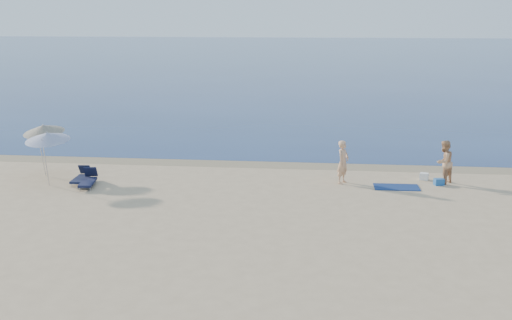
{
  "coord_description": "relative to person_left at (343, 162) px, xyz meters",
  "views": [
    {
      "loc": [
        1.65,
        -10.83,
        7.23
      ],
      "look_at": [
        -1.34,
        16.0,
        1.0
      ],
      "focal_mm": 45.0,
      "sensor_mm": 36.0,
      "label": 1
    }
  ],
  "objects": [
    {
      "name": "sea",
      "position": [
        -2.4,
        83.7,
        -0.93
      ],
      "size": [
        240.0,
        160.0,
        0.01
      ],
      "primitive_type": "cube",
      "color": "#0D2251",
      "rests_on": "ground"
    },
    {
      "name": "wet_sand_strip",
      "position": [
        -2.4,
        3.1,
        -0.93
      ],
      "size": [
        240.0,
        1.6,
        0.0
      ],
      "primitive_type": "cube",
      "color": "#847254",
      "rests_on": "ground"
    },
    {
      "name": "person_left",
      "position": [
        0.0,
        0.0,
        0.0
      ],
      "size": [
        0.72,
        0.81,
        1.87
      ],
      "primitive_type": "imported",
      "rotation": [
        0.0,
        0.0,
        1.07
      ],
      "color": "tan",
      "rests_on": "ground"
    },
    {
      "name": "person_right",
      "position": [
        4.32,
        0.44,
        0.01
      ],
      "size": [
        1.15,
        1.16,
        1.89
      ],
      "primitive_type": "imported",
      "rotation": [
        0.0,
        0.0,
        -2.31
      ],
      "color": "tan",
      "rests_on": "ground"
    },
    {
      "name": "beach_towel",
      "position": [
        2.26,
        -0.48,
        -0.92
      ],
      "size": [
        1.9,
        1.08,
        0.03
      ],
      "primitive_type": "cube",
      "rotation": [
        0.0,
        0.0,
        0.02
      ],
      "color": "#102150",
      "rests_on": "ground"
    },
    {
      "name": "white_bag",
      "position": [
        3.6,
        0.95,
        -0.78
      ],
      "size": [
        0.43,
        0.4,
        0.31
      ],
      "primitive_type": "cube",
      "rotation": [
        0.0,
        0.0,
        -0.3
      ],
      "color": "white",
      "rests_on": "ground"
    },
    {
      "name": "blue_cooler",
      "position": [
        4.11,
        0.13,
        -0.8
      ],
      "size": [
        0.46,
        0.37,
        0.28
      ],
      "primitive_type": "cube",
      "rotation": [
        0.0,
        0.0,
        0.26
      ],
      "color": "#1D569D",
      "rests_on": "ground"
    },
    {
      "name": "umbrella_near",
      "position": [
        -12.51,
        -1.6,
        1.16
      ],
      "size": [
        1.93,
        1.96,
        2.44
      ],
      "rotation": [
        0.0,
        0.0,
        -0.04
      ],
      "color": "silver",
      "rests_on": "ground"
    },
    {
      "name": "umbrella_far",
      "position": [
        -13.42,
        0.03,
        1.18
      ],
      "size": [
        2.19,
        2.21,
        2.48
      ],
      "rotation": [
        0.0,
        0.0,
        -0.22
      ],
      "color": "silver",
      "rests_on": "ground"
    },
    {
      "name": "lounger_left",
      "position": [
        -10.77,
        -1.74,
        -0.67
      ],
      "size": [
        0.8,
        1.71,
        0.73
      ],
      "rotation": [
        0.0,
        0.0,
        0.16
      ],
      "color": "#131734",
      "rests_on": "ground"
    },
    {
      "name": "lounger_right",
      "position": [
        -11.29,
        -1.21,
        -0.69
      ],
      "size": [
        0.59,
        1.58,
        0.68
      ],
      "rotation": [
        0.0,
        0.0,
        0.06
      ],
      "color": "#131934",
      "rests_on": "ground"
    }
  ]
}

